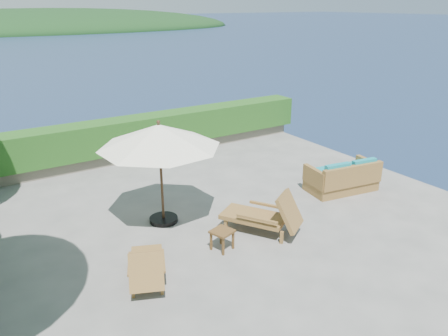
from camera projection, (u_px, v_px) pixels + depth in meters
ground at (232, 226)px, 9.98m from camera, size 12.00×12.00×0.00m
foundation at (231, 283)px, 10.53m from camera, size 12.00×12.00×3.00m
ocean at (231, 331)px, 11.04m from camera, size 600.00×600.00×0.00m
offshore_island at (46, 30)px, 133.75m from camera, size 126.00×57.60×12.60m
planter_wall_far at (137, 152)px, 14.31m from camera, size 12.00×0.60×0.36m
hedge_far at (136, 133)px, 14.08m from camera, size 12.40×0.90×1.00m
patio_umbrella at (159, 137)px, 9.45m from camera, size 3.39×3.39×2.43m
lounge_left at (147, 266)px, 7.84m from camera, size 1.10×1.55×0.83m
lounge_right at (265, 215)px, 9.55m from camera, size 1.53×1.86×1.01m
side_table at (222, 234)px, 8.90m from camera, size 0.52×0.52×0.44m
wicker_loveseat at (343, 178)px, 11.71m from camera, size 2.01×1.24×0.92m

